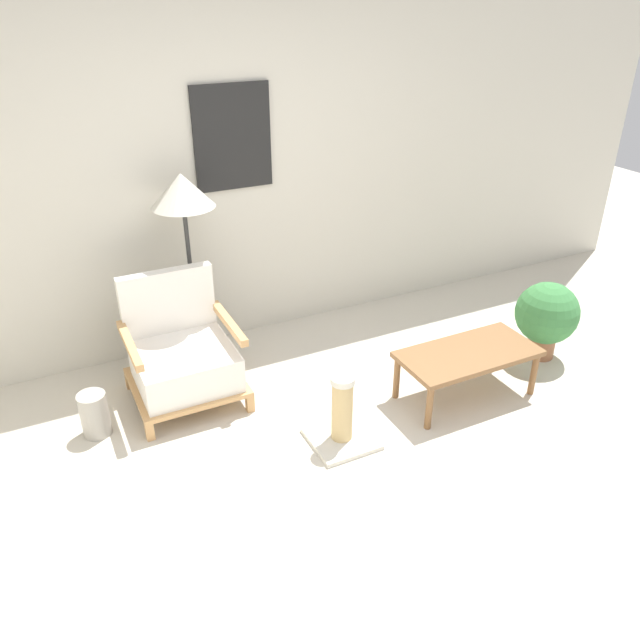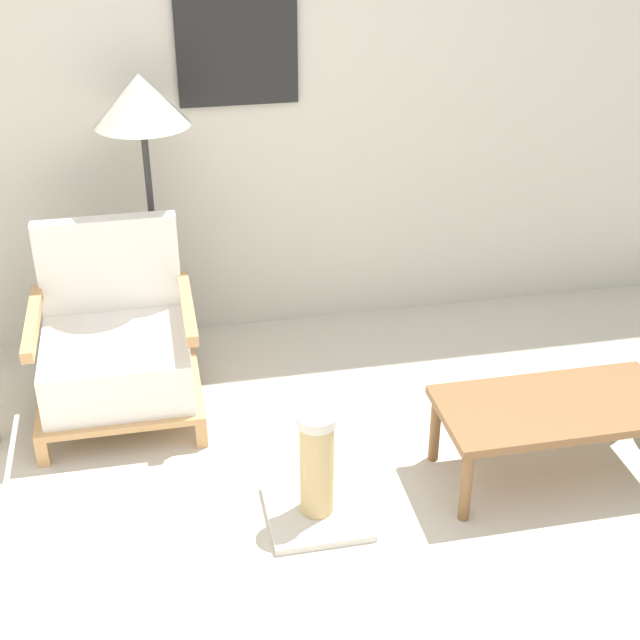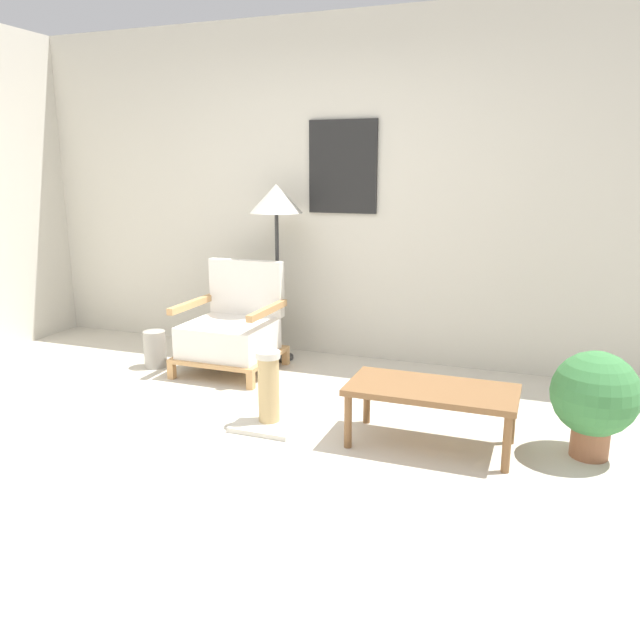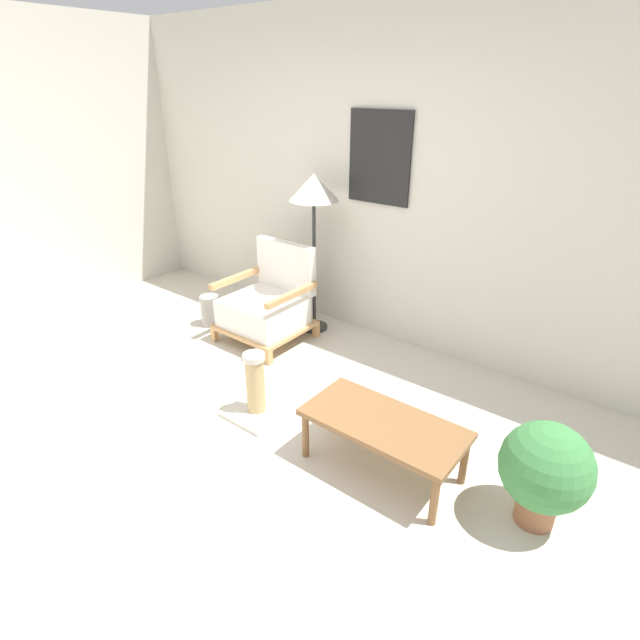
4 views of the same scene
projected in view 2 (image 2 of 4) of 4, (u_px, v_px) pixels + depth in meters
The scene contains 6 objects.
ground_plane at pixel (323, 637), 2.93m from camera, with size 14.00×14.00×0.00m, color beige.
wall_back at pixel (228, 68), 4.16m from camera, with size 8.00×0.09×2.70m.
armchair at pixel (116, 348), 3.93m from camera, with size 0.71×0.68×0.83m.
floor_lamp at pixel (142, 114), 3.87m from camera, with size 0.42×0.42×1.42m.
coffee_table at pixel (556, 412), 3.52m from camera, with size 0.94×0.46×0.35m.
scratching_post at pixel (317, 481), 3.37m from camera, with size 0.39×0.39×0.47m.
Camera 2 is at (-0.42, -2.01, 2.33)m, focal length 50.00 mm.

